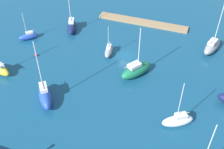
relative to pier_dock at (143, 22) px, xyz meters
The scene contains 11 objects.
water 15.11m from the pier_dock, 90.15° to the left, with size 160.00×160.00×0.00m, color navy.
pier_dock is the anchor object (origin of this frame).
sailboat_gray_east_end 19.25m from the pier_dock, 160.21° to the left, with size 4.47×7.65×12.18m.
sailboat_navy_by_breakwater 18.59m from the pier_dock, 30.95° to the left, with size 4.22×6.54×10.79m.
sailboat_blue_inner_mooring 34.95m from the pier_dock, 74.02° to the left, with size 6.00×6.83×13.55m.
sailboat_white_center_basin 34.06m from the pier_dock, 115.09° to the left, with size 5.75×4.60×9.58m.
sailboat_green_along_channel 21.16m from the pier_dock, 101.31° to the left, with size 6.29×7.63×11.07m.
sailboat_yellow_west_end 37.32m from the pier_dock, 52.81° to the left, with size 5.95×3.35×10.80m.
sailboat_gray_far_south 16.35m from the pier_dock, 77.16° to the left, with size 2.36×4.72×7.40m.
sailboat_blue_mid_basin 29.28m from the pier_dock, 34.76° to the left, with size 4.40×4.20×7.11m.
mooring_buoy_red 29.01m from the pier_dock, 49.64° to the left, with size 0.64×0.64×0.64m, color red.
Camera 1 is at (-14.42, 48.77, 38.14)m, focal length 45.06 mm.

